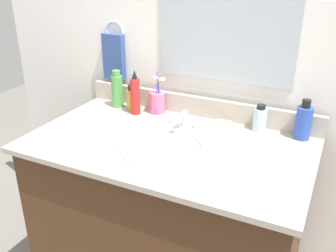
% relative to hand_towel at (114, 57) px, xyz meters
% --- Properties ---
extents(vanity_cabinet, '(1.06, 0.59, 0.76)m').
position_rel_hand_towel_xyz_m(vanity_cabinet, '(0.45, -0.33, -0.62)').
color(vanity_cabinet, '#4C2D19').
rests_on(vanity_cabinet, ground_plane).
extents(countertop, '(1.10, 0.64, 0.02)m').
position_rel_hand_towel_xyz_m(countertop, '(0.45, -0.33, -0.23)').
color(countertop, '#B2A899').
rests_on(countertop, vanity_cabinet).
extents(backsplash, '(1.10, 0.02, 0.09)m').
position_rel_hand_towel_xyz_m(backsplash, '(0.45, -0.02, -0.17)').
color(backsplash, '#B2A899').
rests_on(backsplash, countertop).
extents(back_wall, '(2.20, 0.04, 1.30)m').
position_rel_hand_towel_xyz_m(back_wall, '(0.45, 0.04, -0.35)').
color(back_wall, white).
rests_on(back_wall, ground_plane).
extents(mirror_panel, '(0.60, 0.01, 0.56)m').
position_rel_hand_towel_xyz_m(mirror_panel, '(0.55, 0.02, 0.23)').
color(mirror_panel, '#B2BCC6').
extents(towel_ring, '(0.10, 0.01, 0.10)m').
position_rel_hand_towel_xyz_m(towel_ring, '(0.00, 0.02, 0.12)').
color(towel_ring, silver).
extents(hand_towel, '(0.11, 0.04, 0.22)m').
position_rel_hand_towel_xyz_m(hand_towel, '(0.00, 0.00, 0.00)').
color(hand_towel, '#334C8C').
extents(sink_basin, '(0.33, 0.33, 0.11)m').
position_rel_hand_towel_xyz_m(sink_basin, '(0.46, -0.38, -0.25)').
color(sink_basin, white).
rests_on(sink_basin, countertop).
extents(faucet, '(0.16, 0.10, 0.08)m').
position_rel_hand_towel_xyz_m(faucet, '(0.46, -0.18, -0.19)').
color(faucet, silver).
rests_on(faucet, countertop).
extents(bottle_gel_clear, '(0.06, 0.06, 0.11)m').
position_rel_hand_towel_xyz_m(bottle_gel_clear, '(0.75, -0.06, -0.17)').
color(bottle_gel_clear, silver).
rests_on(bottle_gel_clear, countertop).
extents(bottle_oil_amber, '(0.05, 0.05, 0.12)m').
position_rel_hand_towel_xyz_m(bottle_oil_amber, '(0.15, -0.08, -0.17)').
color(bottle_oil_amber, gold).
rests_on(bottle_oil_amber, countertop).
extents(bottle_toner_green, '(0.05, 0.05, 0.18)m').
position_rel_hand_towel_xyz_m(bottle_toner_green, '(0.07, -0.09, -0.14)').
color(bottle_toner_green, '#4C9E4C').
rests_on(bottle_toner_green, countertop).
extents(bottle_shampoo_blue, '(0.06, 0.06, 0.16)m').
position_rel_hand_towel_xyz_m(bottle_shampoo_blue, '(0.92, -0.06, -0.15)').
color(bottle_shampoo_blue, '#2D4CB2').
rests_on(bottle_shampoo_blue, countertop).
extents(bottle_spray_red, '(0.04, 0.04, 0.21)m').
position_rel_hand_towel_xyz_m(bottle_spray_red, '(0.19, -0.13, -0.13)').
color(bottle_spray_red, red).
rests_on(bottle_spray_red, countertop).
extents(cup_pink, '(0.07, 0.09, 0.20)m').
position_rel_hand_towel_xyz_m(cup_pink, '(0.27, -0.07, -0.17)').
color(cup_pink, '#D16693').
rests_on(cup_pink, countertop).
extents(soap_bar, '(0.06, 0.04, 0.02)m').
position_rel_hand_towel_xyz_m(soap_bar, '(0.60, -0.10, -0.21)').
color(soap_bar, white).
rests_on(soap_bar, countertop).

